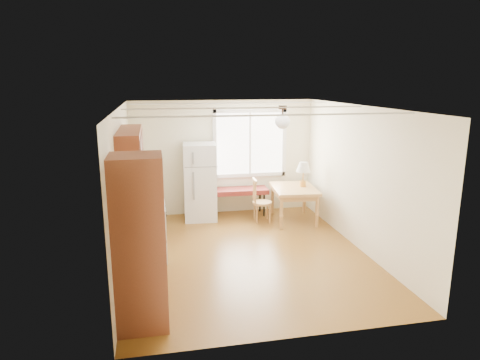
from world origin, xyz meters
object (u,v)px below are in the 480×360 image
object	(u,v)px
dining_table	(294,192)
chair	(258,198)
refrigerator	(200,182)
bench	(238,192)

from	to	relation	value
dining_table	chair	xyz separation A→B (m)	(-0.75, 0.07, -0.10)
refrigerator	chair	world-z (taller)	refrigerator
chair	refrigerator	bearing A→B (deg)	162.38
refrigerator	bench	distance (m)	0.88
dining_table	chair	bearing A→B (deg)	-179.85
bench	chair	size ratio (longest dim) A/B	1.46
refrigerator	dining_table	bearing A→B (deg)	-10.62
refrigerator	bench	bearing A→B (deg)	9.56
dining_table	bench	bearing A→B (deg)	157.00
refrigerator	chair	bearing A→B (deg)	-16.50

